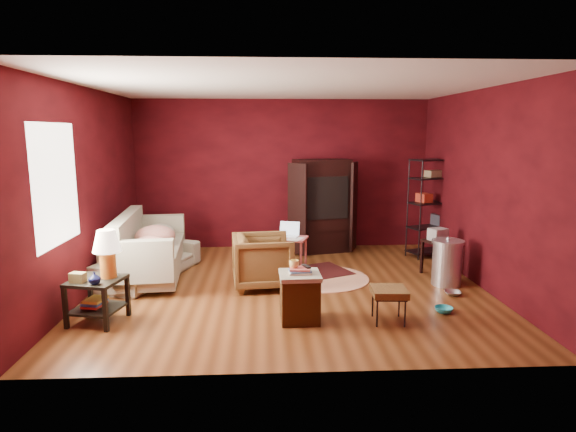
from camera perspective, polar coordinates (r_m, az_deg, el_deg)
The scene contains 18 objects.
room at distance 6.66m, azimuth -0.25°, elevation 3.10°, with size 5.54×5.04×2.84m.
sofa at distance 7.62m, azimuth -16.13°, elevation -4.28°, with size 1.92×0.56×0.75m, color #A0A08A.
armchair at distance 6.89m, azimuth -3.01°, elevation -5.05°, with size 0.81×0.76×0.83m, color black.
pet_bowl_steel at distance 6.98m, azimuth 18.97°, elevation -7.99°, with size 0.22×0.05×0.22m, color #AAACB0.
pet_bowl_turquoise at distance 6.30m, azimuth 18.02°, elevation -9.89°, with size 0.22×0.07×0.22m, color #2AB1C4.
vase at distance 5.81m, azimuth -21.95°, elevation -6.87°, with size 0.14×0.14×0.14m, color #0C123F.
mug at distance 5.60m, azimuth 0.73°, elevation -5.59°, with size 0.11×0.09×0.11m, color #F5DD78.
side_table at distance 5.99m, azimuth -21.18°, elevation -5.68°, with size 0.66×0.66×1.09m.
sofa_cushions at distance 7.60m, azimuth -16.30°, elevation -3.84°, with size 1.05×2.21×0.90m.
hamper at distance 5.71m, azimuth 1.40°, elevation -9.47°, with size 0.48×0.48×0.66m.
footstool at distance 5.78m, azimuth 11.88°, elevation -8.90°, with size 0.42×0.42×0.41m.
rug_round at distance 7.38m, azimuth 4.17°, elevation -7.35°, with size 1.79×1.79×0.01m.
rug_oriental at distance 7.62m, azimuth 2.68°, elevation -6.71°, with size 1.41×1.21×0.01m.
laptop_desk at distance 7.77m, azimuth -0.04°, elevation -2.93°, with size 0.71×0.61×0.75m.
tv_armoire at distance 8.85m, azimuth 4.04°, elevation 1.41°, with size 1.31×0.89×1.71m.
wire_shelving at distance 8.88m, azimuth 16.81°, elevation 1.46°, with size 0.92×0.65×1.74m.
small_stand at distance 7.79m, azimuth 17.30°, elevation -2.75°, with size 0.48×0.48×0.73m.
trash_can at distance 7.35m, azimuth 18.32°, elevation -5.23°, with size 0.59×0.59×0.72m.
Camera 1 is at (-0.34, -6.62, 2.19)m, focal length 30.00 mm.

